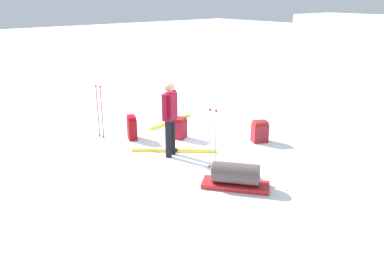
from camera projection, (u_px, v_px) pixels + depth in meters
name	position (u px, v px, depth m)	size (l,w,h in m)	color
ground_plane	(192.00, 156.00, 8.94)	(80.00, 80.00, 0.00)	white
skier_standing	(170.00, 115.00, 8.66)	(0.35, 0.52, 1.70)	black
ski_pair_near	(171.00, 122.00, 11.30)	(0.54, 1.73, 0.05)	gold
ski_pair_far	(174.00, 151.00, 9.20)	(1.46, 1.57, 0.05)	#B2A119
backpack_large_dark	(260.00, 132.00, 9.72)	(0.41, 0.46, 0.54)	maroon
backpack_bright	(132.00, 128.00, 9.91)	(0.43, 0.34, 0.60)	maroon
backpack_small_spare	(180.00, 128.00, 9.97)	(0.38, 0.42, 0.53)	maroon
ski_poles_planted_near	(100.00, 109.00, 9.83)	(0.21, 0.11, 1.36)	maroon
ski_poles_planted_far	(213.00, 137.00, 7.98)	(0.20, 0.11, 1.32)	#B1B9BA
gear_sled	(236.00, 176.00, 7.41)	(1.28, 1.11, 0.49)	red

